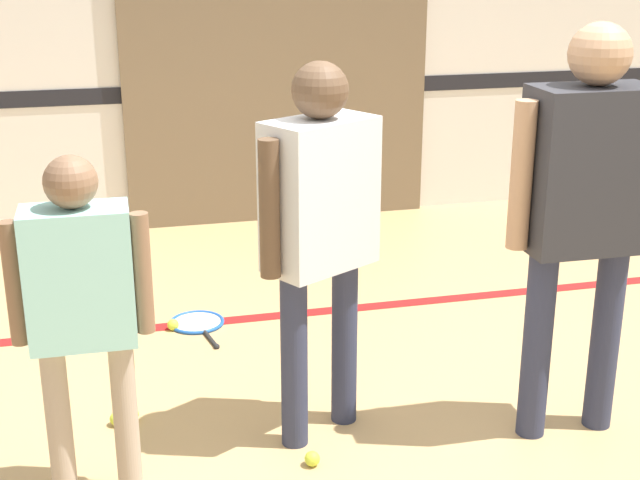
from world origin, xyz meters
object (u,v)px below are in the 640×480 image
Objects in this scene: tennis_ball_near_instructor at (312,459)px; tennis_ball_stray_right at (132,414)px; tennis_ball_stray_left at (117,419)px; racket_spare_on_floor at (198,323)px; tennis_ball_by_spare_racket at (173,325)px; person_student_left at (81,295)px; person_instructor at (320,214)px; person_student_right at (586,191)px.

tennis_ball_near_instructor and tennis_ball_stray_right have the same top height.
tennis_ball_stray_right is at bearing 20.06° from tennis_ball_stray_left.
racket_spare_on_floor is 8.46× the size of tennis_ball_by_spare_racket.
tennis_ball_near_instructor is at bearing -0.41° from person_student_left.
person_student_left is at bearing -31.14° from racket_spare_on_floor.
tennis_ball_near_instructor is 0.96m from tennis_ball_stray_left.
person_student_right reaches higher than person_instructor.
tennis_ball_stray_left is at bearing -159.94° from tennis_ball_stray_right.
person_student_left is 21.10× the size of tennis_ball_by_spare_racket.
person_instructor reaches higher than tennis_ball_by_spare_racket.
person_student_left is 1.21m from tennis_ball_near_instructor.
person_student_right is at bearing -42.19° from person_instructor.
tennis_ball_stray_right is at bearing -105.79° from tennis_ball_by_spare_racket.
person_instructor is at bearing -11.98° from person_student_right.
tennis_ball_stray_left is (-1.97, 0.51, -1.09)m from person_student_right.
person_student_left is at bearing -99.50° from tennis_ball_stray_left.
tennis_ball_by_spare_racket is at bearing 71.07° from tennis_ball_stray_left.
tennis_ball_stray_left reaches higher than racket_spare_on_floor.
person_instructor is 25.17× the size of tennis_ball_stray_left.
person_instructor is at bearing 6.43° from racket_spare_on_floor.
tennis_ball_near_instructor is 1.00× the size of tennis_ball_stray_right.
person_instructor is 1.11m from person_student_right.
person_student_right is at bearing 0.79° from person_student_left.
person_instructor is 25.17× the size of tennis_ball_by_spare_racket.
person_student_right reaches higher than tennis_ball_stray_left.
racket_spare_on_floor is (-1.49, 1.55, -1.11)m from person_student_right.
person_instructor is 1.19× the size of person_student_left.
person_student_left reaches higher than tennis_ball_by_spare_racket.
tennis_ball_stray_left is at bearing 81.08° from person_student_left.
person_student_left reaches higher than tennis_ball_stray_right.
person_student_right reaches higher than person_student_left.
person_instructor is at bearing 69.53° from tennis_ball_near_instructor.
person_student_right is 3.25× the size of racket_spare_on_floor.
person_instructor reaches higher than person_student_left.
person_instructor is at bearing 15.06° from person_student_left.
racket_spare_on_floor is at bearing 15.09° from tennis_ball_by_spare_racket.
tennis_ball_by_spare_racket is at bearing -41.94° from person_student_right.
tennis_ball_near_instructor is 1.60m from tennis_ball_by_spare_racket.
person_student_left is 0.98m from tennis_ball_stray_left.
racket_spare_on_floor is at bearing 77.97° from person_instructor.
tennis_ball_near_instructor is at bearing -139.87° from person_instructor.
tennis_ball_stray_left is (-0.48, -1.03, 0.02)m from racket_spare_on_floor.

